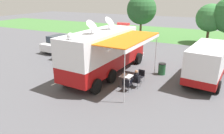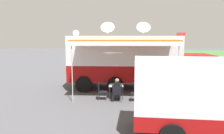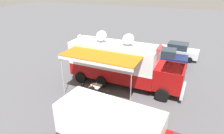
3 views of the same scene
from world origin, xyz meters
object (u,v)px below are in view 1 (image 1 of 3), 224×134
seated_responder (135,78)px  support_truck (208,62)px  command_truck (106,50)px  trash_bin (162,69)px  water_bottle (125,74)px  car_far_corner (72,48)px  folding_chair_at_table (137,80)px  folding_chair_spare_by_truck (141,75)px  car_behind_truck (59,43)px  folding_table (126,76)px  folding_chair_beside_table (127,84)px

seated_responder → support_truck: (4.29, 3.57, 0.73)m
command_truck → trash_bin: (3.98, 1.89, -1.49)m
water_bottle → car_far_corner: 8.78m
folding_chair_at_table → support_truck: (4.10, 3.58, 0.87)m
command_truck → folding_chair_at_table: (3.09, -1.31, -1.43)m
folding_chair_at_table → trash_bin: size_ratio=0.96×
folding_chair_spare_by_truck → support_truck: size_ratio=0.12×
seated_responder → water_bottle: bearing=-176.8°
support_truck → trash_bin: bearing=-173.2°
command_truck → seated_responder: (2.90, -1.30, -1.30)m
water_bottle → car_behind_truck: 11.55m
folding_table → seated_responder: bearing=2.7°
seated_responder → support_truck: 5.63m
command_truck → car_behind_truck: 9.08m
support_truck → seated_responder: bearing=-140.2°
folding_chair_at_table → car_far_corner: size_ratio=0.21×
trash_bin → support_truck: 3.37m
folding_chair_beside_table → folding_chair_spare_by_truck: size_ratio=1.00×
command_truck → water_bottle: command_truck is taller
trash_bin → support_truck: (3.21, 0.38, 0.93)m
folding_table → folding_chair_spare_by_truck: 1.31m
folding_chair_at_table → seated_responder: bearing=176.7°
support_truck → water_bottle: bearing=-144.3°
folding_table → support_truck: bearing=36.3°
folding_chair_at_table → folding_table: bearing=-178.7°
folding_table → folding_chair_at_table: (0.80, 0.02, -0.16)m
water_bottle → folding_table: bearing=5.2°
folding_table → car_far_corner: 8.89m
command_truck → folding_chair_beside_table: (2.65, -2.18, -1.43)m
folding_chair_beside_table → support_truck: size_ratio=0.12×
folding_chair_spare_by_truck → support_truck: bearing=30.4°
command_truck → folding_chair_at_table: bearing=-23.0°
trash_bin → command_truck: bearing=-154.5°
command_truck → folding_chair_spare_by_truck: size_ratio=11.05×
command_truck → car_far_corner: bearing=151.5°
folding_chair_at_table → seated_responder: (-0.19, 0.01, 0.14)m
car_behind_truck → folding_chair_beside_table: bearing=-30.1°
folding_table → water_bottle: bearing=-174.8°
trash_bin → car_behind_truck: size_ratio=0.21×
trash_bin → car_behind_truck: bearing=169.9°
folding_chair_at_table → support_truck: support_truck is taller
folding_chair_at_table → support_truck: bearing=41.1°
seated_responder → folding_chair_at_table: bearing=-3.3°
car_behind_truck → car_far_corner: bearing=-22.3°
folding_chair_at_table → car_far_corner: bearing=153.4°
folding_table → folding_chair_beside_table: 0.94m
command_truck → folding_chair_at_table: size_ratio=11.05×
folding_table → folding_chair_spare_by_truck: size_ratio=0.97×
water_bottle → car_behind_truck: car_behind_truck is taller
folding_chair_beside_table → seated_responder: seated_responder is taller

